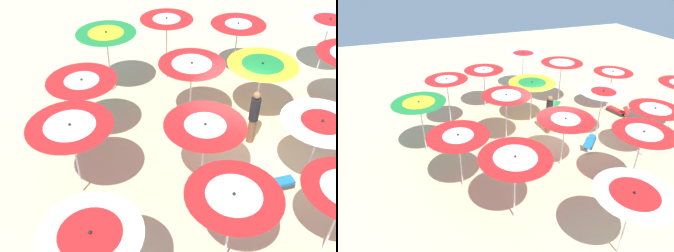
{
  "view_description": "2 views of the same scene",
  "coord_description": "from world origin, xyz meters",
  "views": [
    {
      "loc": [
        -9.14,
        -2.57,
        8.29
      ],
      "look_at": [
        -1.3,
        1.56,
        1.17
      ],
      "focal_mm": 42.22,
      "sensor_mm": 36.0,
      "label": 1
    },
    {
      "loc": [
        -9.72,
        5.55,
        7.2
      ],
      "look_at": [
        -0.43,
        2.04,
        1.39
      ],
      "focal_mm": 31.0,
      "sensor_mm": 36.0,
      "label": 2
    }
  ],
  "objects": [
    {
      "name": "ground",
      "position": [
        0.0,
        0.0,
        -0.02
      ],
      "size": [
        41.27,
        41.27,
        0.04
      ],
      "primitive_type": "cube",
      "color": "beige"
    },
    {
      "name": "beach_umbrella_0",
      "position": [
        -5.9,
        0.75,
        2.06
      ],
      "size": [
        2.02,
        2.02,
        2.28
      ],
      "color": "silver",
      "rests_on": "ground"
    },
    {
      "name": "beach_umbrella_1",
      "position": [
        -3.96,
        -1.3,
        2.2
      ],
      "size": [
        1.98,
        1.98,
        2.47
      ],
      "color": "silver",
      "rests_on": "ground"
    },
    {
      "name": "beach_umbrella_2",
      "position": [
        -2.5,
        -3.28,
        2.0
      ],
      "size": [
        1.93,
        1.93,
        2.25
      ],
      "color": "silver",
      "rests_on": "ground"
    },
    {
      "name": "beach_umbrella_4",
      "position": [
        -3.68,
        2.99,
        2.18
      ],
      "size": [
        2.14,
        2.14,
        2.41
      ],
      "color": "silver",
      "rests_on": "ground"
    },
    {
      "name": "beach_umbrella_5",
      "position": [
        -1.81,
        0.23,
        1.92
      ],
      "size": [
        2.14,
        2.14,
        2.13
      ],
      "color": "silver",
      "rests_on": "ground"
    },
    {
      "name": "beach_umbrella_6",
      "position": [
        -0.52,
        -2.37,
        2.07
      ],
      "size": [
        2.07,
        2.07,
        2.3
      ],
      "color": "silver",
      "rests_on": "ground"
    },
    {
      "name": "beach_umbrella_7",
      "position": [
        1.52,
        -4.5,
        2.0
      ],
      "size": [
        1.95,
        1.95,
        2.22
      ],
      "color": "silver",
      "rests_on": "ground"
    },
    {
      "name": "beach_umbrella_8",
      "position": [
        -1.69,
        4.19,
        2.02
      ],
      "size": [
        2.08,
        2.08,
        2.23
      ],
      "color": "silver",
      "rests_on": "ground"
    },
    {
      "name": "beach_umbrella_9",
      "position": [
        0.48,
        1.69,
        2.08
      ],
      "size": [
        2.05,
        2.05,
        2.35
      ],
      "color": "silver",
      "rests_on": "ground"
    },
    {
      "name": "beach_umbrella_10",
      "position": [
        1.85,
        -0.13,
        1.92
      ],
      "size": [
        2.23,
        2.23,
        2.13
      ],
      "color": "silver",
      "rests_on": "ground"
    },
    {
      "name": "beach_umbrella_11",
      "position": [
        3.25,
        -2.52,
        2.16
      ],
      "size": [
        2.22,
        2.22,
        2.4
      ],
      "color": "silver",
      "rests_on": "ground"
    },
    {
      "name": "beach_umbrella_12",
      "position": [
        0.91,
        5.13,
        2.19
      ],
      "size": [
        2.09,
        2.09,
        2.41
      ],
      "color": "silver",
      "rests_on": "ground"
    },
    {
      "name": "beach_umbrella_13",
      "position": [
        2.68,
        3.72,
        2.28
      ],
      "size": [
        1.92,
        1.92,
        2.52
      ],
      "color": "silver",
      "rests_on": "ground"
    },
    {
      "name": "beach_umbrella_14",
      "position": [
        4.21,
        1.53,
        1.95
      ],
      "size": [
        2.06,
        2.06,
        2.19
      ],
      "color": "silver",
      "rests_on": "ground"
    },
    {
      "name": "beach_umbrella_15",
      "position": [
        5.87,
        -1.43,
        2.08
      ],
      "size": [
        2.11,
        2.11,
        2.32
      ],
      "color": "silver",
      "rests_on": "ground"
    },
    {
      "name": "lounger_0",
      "position": [
        2.63,
        -1.97,
        0.21
      ],
      "size": [
        1.04,
        1.13,
        0.6
      ],
      "rotation": [
        0.0,
        0.0,
        5.43
      ],
      "color": "silver",
      "rests_on": "ground"
    },
    {
      "name": "lounger_1",
      "position": [
        0.93,
        -4.75,
        0.2
      ],
      "size": [
        1.29,
        0.59,
        0.59
      ],
      "rotation": [
        0.0,
        0.0,
        6.51
      ],
      "color": "#333338",
      "rests_on": "ground"
    },
    {
      "name": "lounger_2",
      "position": [
        -1.08,
        -1.67,
        0.19
      ],
      "size": [
        1.1,
        1.15,
        0.54
      ],
      "rotation": [
        0.0,
        0.0,
        5.46
      ],
      "color": "#333338",
      "rests_on": "ground"
    },
    {
      "name": "beachgoer_0",
      "position": [
        0.54,
        -0.42,
        1.0
      ],
      "size": [
        0.3,
        0.3,
        1.88
      ],
      "rotation": [
        0.0,
        0.0,
        1.09
      ],
      "color": "brown",
      "rests_on": "ground"
    },
    {
      "name": "beach_ball",
      "position": [
        4.87,
        -6.24,
        0.16
      ],
      "size": [
        0.33,
        0.33,
        0.33
      ],
      "primitive_type": "sphere",
      "color": "white",
      "rests_on": "ground"
    }
  ]
}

